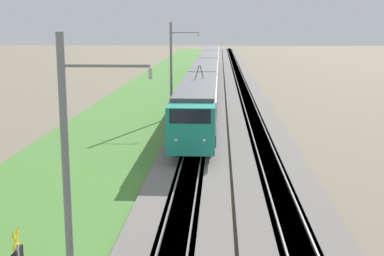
% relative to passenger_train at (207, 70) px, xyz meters
% --- Properties ---
extents(ballast_main, '(240.00, 4.40, 0.30)m').
position_rel_passenger_train_xyz_m(ballast_main, '(-11.69, 0.00, -2.22)').
color(ballast_main, slate).
rests_on(ballast_main, ground).
extents(ballast_adjacent, '(240.00, 4.40, 0.30)m').
position_rel_passenger_train_xyz_m(ballast_adjacent, '(-11.69, -4.55, -2.22)').
color(ballast_adjacent, slate).
rests_on(ballast_adjacent, ground).
extents(track_main, '(240.00, 1.57, 0.45)m').
position_rel_passenger_train_xyz_m(track_main, '(-11.69, 0.00, -2.21)').
color(track_main, '#4C4238').
rests_on(track_main, ground).
extents(track_adjacent, '(240.00, 1.57, 0.45)m').
position_rel_passenger_train_xyz_m(track_adjacent, '(-11.69, -4.55, -2.21)').
color(track_adjacent, '#4C4238').
rests_on(track_adjacent, ground).
extents(grass_verge, '(240.00, 12.22, 0.12)m').
position_rel_passenger_train_xyz_m(grass_verge, '(-11.69, 5.26, -2.31)').
color(grass_verge, '#4C8438').
rests_on(grass_verge, ground).
extents(passenger_train, '(80.27, 2.89, 5.06)m').
position_rel_passenger_train_xyz_m(passenger_train, '(0.00, 0.00, 0.00)').
color(passenger_train, teal).
rests_on(passenger_train, ground).
extents(catenary_mast_near, '(0.22, 2.56, 8.09)m').
position_rel_passenger_train_xyz_m(catenary_mast_near, '(-55.25, 2.57, 1.82)').
color(catenary_mast_near, slate).
rests_on(catenary_mast_near, ground).
extents(catenary_mast_mid, '(0.22, 2.56, 8.44)m').
position_rel_passenger_train_xyz_m(catenary_mast_mid, '(-22.81, 2.58, 1.99)').
color(catenary_mast_mid, slate).
rests_on(catenary_mast_mid, ground).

